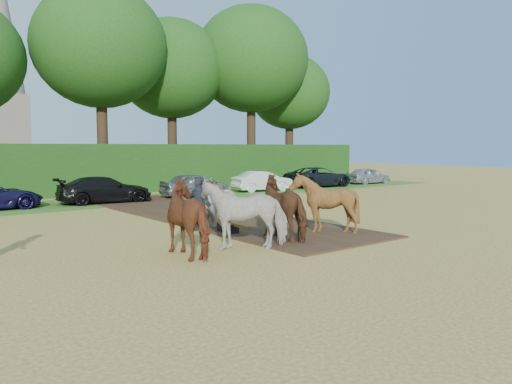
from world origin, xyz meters
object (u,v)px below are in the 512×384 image
at_px(parked_cars, 139,187).
at_px(church, 0,54).
at_px(spectator_far, 199,204).
at_px(plough_team, 265,210).

relative_size(parked_cars, church, 1.51).
height_order(spectator_far, parked_cars, spectator_far).
relative_size(spectator_far, church, 0.07).
relative_size(spectator_far, plough_team, 0.28).
relative_size(plough_team, parked_cars, 0.16).
bearing_deg(plough_team, spectator_far, 98.83).
distance_m(plough_team, parked_cars, 13.51).
xyz_separation_m(spectator_far, plough_team, (0.45, -2.92, 0.08)).
height_order(spectator_far, church, church).
relative_size(plough_team, church, 0.24).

